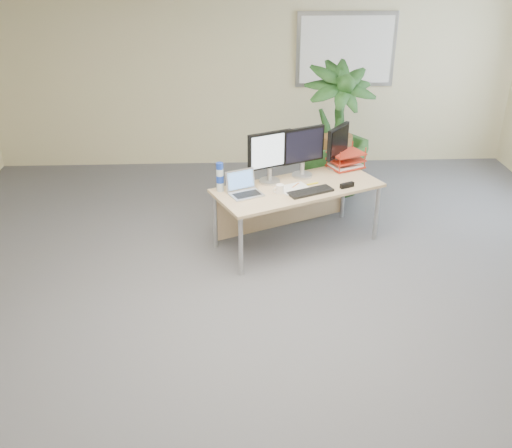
{
  "coord_description": "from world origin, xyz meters",
  "views": [
    {
      "loc": [
        -0.31,
        -3.61,
        2.88
      ],
      "look_at": [
        -0.13,
        0.35,
        0.87
      ],
      "focal_mm": 40.0,
      "sensor_mm": 36.0,
      "label": 1
    }
  ],
  "objects_px": {
    "monitor_left": "(270,154)",
    "monitor_right": "(303,149)",
    "desk": "(293,195)",
    "floor_plant": "(335,142)",
    "laptop": "(244,188)"
  },
  "relations": [
    {
      "from": "monitor_left",
      "to": "desk",
      "type": "bearing_deg",
      "value": -11.65
    },
    {
      "from": "desk",
      "to": "monitor_right",
      "type": "relative_size",
      "value": 3.46
    },
    {
      "from": "floor_plant",
      "to": "laptop",
      "type": "xyz_separation_m",
      "value": [
        -1.08,
        -1.17,
        -0.05
      ]
    },
    {
      "from": "monitor_right",
      "to": "laptop",
      "type": "distance_m",
      "value": 0.79
    },
    {
      "from": "monitor_left",
      "to": "monitor_right",
      "type": "relative_size",
      "value": 1.01
    },
    {
      "from": "desk",
      "to": "monitor_left",
      "type": "relative_size",
      "value": 3.43
    },
    {
      "from": "desk",
      "to": "monitor_left",
      "type": "distance_m",
      "value": 0.5
    },
    {
      "from": "monitor_left",
      "to": "laptop",
      "type": "xyz_separation_m",
      "value": [
        -0.27,
        -0.27,
        -0.25
      ]
    },
    {
      "from": "monitor_right",
      "to": "floor_plant",
      "type": "bearing_deg",
      "value": 58.38
    },
    {
      "from": "monitor_right",
      "to": "laptop",
      "type": "height_order",
      "value": "monitor_right"
    },
    {
      "from": "monitor_left",
      "to": "monitor_right",
      "type": "xyz_separation_m",
      "value": [
        0.35,
        0.15,
        -0.0
      ]
    },
    {
      "from": "desk",
      "to": "monitor_right",
      "type": "height_order",
      "value": "monitor_right"
    },
    {
      "from": "monitor_left",
      "to": "laptop",
      "type": "relative_size",
      "value": 1.37
    },
    {
      "from": "floor_plant",
      "to": "monitor_left",
      "type": "bearing_deg",
      "value": -132.13
    },
    {
      "from": "floor_plant",
      "to": "monitor_right",
      "type": "distance_m",
      "value": 0.9
    }
  ]
}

